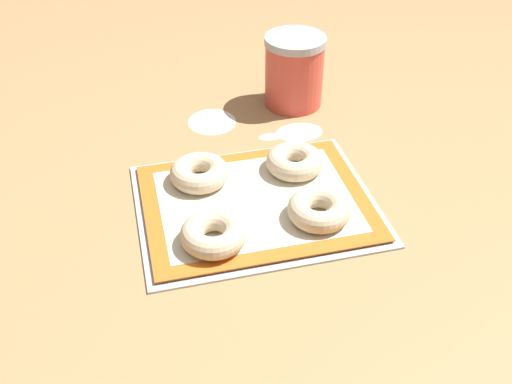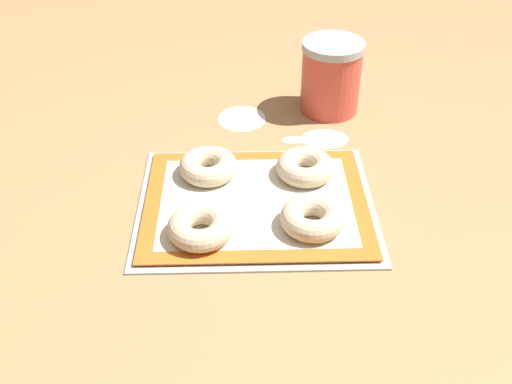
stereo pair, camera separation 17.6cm
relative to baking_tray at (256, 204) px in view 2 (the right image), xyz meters
name	(u,v)px [view 2 (the right image)]	position (x,y,z in m)	size (l,w,h in m)	color
ground_plane	(266,199)	(0.02, 0.02, 0.00)	(2.80, 2.80, 0.00)	#A87F51
baking_tray	(256,204)	(0.00, 0.00, 0.00)	(0.41, 0.33, 0.01)	#B2B5BA
baking_mat	(256,201)	(0.00, 0.00, 0.01)	(0.38, 0.30, 0.00)	orange
bagel_front_left	(200,227)	(-0.09, -0.09, 0.03)	(0.11, 0.11, 0.04)	beige
bagel_front_right	(312,218)	(0.09, -0.07, 0.03)	(0.11, 0.11, 0.04)	beige
bagel_back_left	(208,166)	(-0.08, 0.08, 0.03)	(0.11, 0.11, 0.04)	beige
bagel_back_right	(305,167)	(0.09, 0.07, 0.03)	(0.11, 0.11, 0.04)	beige
flour_canister	(331,77)	(0.17, 0.33, 0.07)	(0.13, 0.13, 0.16)	#DB4C3D
flour_patch_near	(325,138)	(0.14, 0.21, 0.00)	(0.10, 0.07, 0.00)	white
flour_patch_far	(294,139)	(0.08, 0.21, 0.00)	(0.05, 0.03, 0.00)	white
flour_patch_side	(242,118)	(-0.02, 0.30, 0.00)	(0.10, 0.11, 0.00)	white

